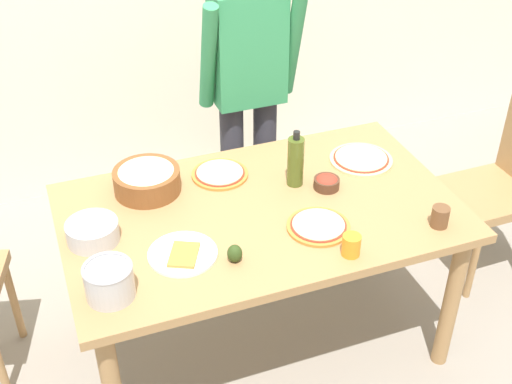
% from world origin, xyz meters
% --- Properties ---
extents(ground, '(8.00, 8.00, 0.00)m').
position_xyz_m(ground, '(0.00, 0.00, 0.00)').
color(ground, gray).
extents(dining_table, '(1.60, 0.96, 0.76)m').
position_xyz_m(dining_table, '(0.00, 0.00, 0.67)').
color(dining_table, '#A37A4C').
rests_on(dining_table, ground).
extents(person_cook, '(0.49, 0.25, 1.62)m').
position_xyz_m(person_cook, '(0.22, 0.76, 0.94)').
color(person_cook, '#2D2D38').
rests_on(person_cook, ground).
extents(chair_wooden_right, '(0.40, 0.40, 0.95)m').
position_xyz_m(chair_wooden_right, '(1.32, 0.08, 0.54)').
color(chair_wooden_right, '#A37A4C').
rests_on(chair_wooden_right, ground).
extents(pizza_raw_on_board, '(0.28, 0.28, 0.02)m').
position_xyz_m(pizza_raw_on_board, '(0.55, 0.18, 0.77)').
color(pizza_raw_on_board, beige).
rests_on(pizza_raw_on_board, dining_table).
extents(pizza_cooked_on_tray, '(0.25, 0.25, 0.02)m').
position_xyz_m(pizza_cooked_on_tray, '(0.17, -0.20, 0.77)').
color(pizza_cooked_on_tray, '#C67A33').
rests_on(pizza_cooked_on_tray, dining_table).
extents(pizza_second_cooked, '(0.25, 0.25, 0.02)m').
position_xyz_m(pizza_second_cooked, '(-0.08, 0.29, 0.77)').
color(pizza_second_cooked, '#C67A33').
rests_on(pizza_second_cooked, dining_table).
extents(plate_with_slice, '(0.26, 0.26, 0.02)m').
position_xyz_m(plate_with_slice, '(-0.37, -0.18, 0.77)').
color(plate_with_slice, white).
rests_on(plate_with_slice, dining_table).
extents(popcorn_bowl, '(0.28, 0.28, 0.11)m').
position_xyz_m(popcorn_bowl, '(-0.40, 0.29, 0.82)').
color(popcorn_bowl, brown).
rests_on(popcorn_bowl, dining_table).
extents(mixing_bowl_steel, '(0.20, 0.20, 0.08)m').
position_xyz_m(mixing_bowl_steel, '(-0.67, 0.03, 0.80)').
color(mixing_bowl_steel, '#B7B7BC').
rests_on(mixing_bowl_steel, dining_table).
extents(small_sauce_bowl, '(0.11, 0.11, 0.06)m').
position_xyz_m(small_sauce_bowl, '(0.32, 0.04, 0.79)').
color(small_sauce_bowl, '#4C2D1E').
rests_on(small_sauce_bowl, dining_table).
extents(olive_oil_bottle, '(0.07, 0.07, 0.26)m').
position_xyz_m(olive_oil_bottle, '(0.20, 0.12, 0.87)').
color(olive_oil_bottle, '#47561E').
rests_on(olive_oil_bottle, dining_table).
extents(steel_pot, '(0.17, 0.17, 0.13)m').
position_xyz_m(steel_pot, '(-0.66, -0.29, 0.83)').
color(steel_pot, '#B7B7BC').
rests_on(steel_pot, dining_table).
extents(cup_orange, '(0.07, 0.07, 0.08)m').
position_xyz_m(cup_orange, '(0.21, -0.38, 0.80)').
color(cup_orange, orange).
rests_on(cup_orange, dining_table).
extents(cup_small_brown, '(0.07, 0.07, 0.08)m').
position_xyz_m(cup_small_brown, '(0.62, -0.35, 0.80)').
color(cup_small_brown, brown).
rests_on(cup_small_brown, dining_table).
extents(avocado, '(0.06, 0.06, 0.07)m').
position_xyz_m(avocado, '(-0.20, -0.27, 0.80)').
color(avocado, '#2D4219').
rests_on(avocado, dining_table).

